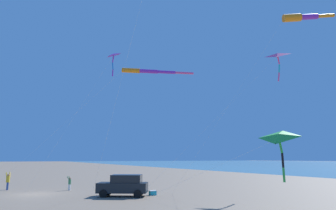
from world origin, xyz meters
The scene contains 10 objects.
ground_plane centered at (0.00, 0.00, 0.00)m, with size 600.00×600.00×0.00m, color #756654.
parked_car centered at (6.81, -5.26, 0.95)m, with size 4.65×3.73×1.85m.
cooler_box centered at (9.42, -5.66, 0.21)m, with size 0.62×0.42×0.42m.
person_adult_flyer centered at (-2.39, 5.41, 0.99)m, with size 0.47×0.58×1.82m.
person_child_grey_jacket centered at (3.38, 2.13, 0.77)m, with size 0.50×0.50×1.42m.
kite_windsock_red_high_left centered at (21.68, -12.92, 16.66)m, with size 13.13×9.29×17.15m.
kite_delta_striped_overhead centered at (12.05, -18.18, 4.49)m, with size 5.09×11.83×5.02m.
kite_delta_teal_far_right centered at (23.46, -8.11, 14.61)m, with size 15.36×5.81×15.19m.
kite_windsock_long_streamer_left centered at (9.36, -4.10, 11.96)m, with size 17.41×11.60×12.37m.
kite_delta_small_distant centered at (7.53, 1.95, 15.25)m, with size 9.11×2.12×15.68m.
Camera 1 is at (-1.92, -31.23, 3.29)m, focal length 32.08 mm.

